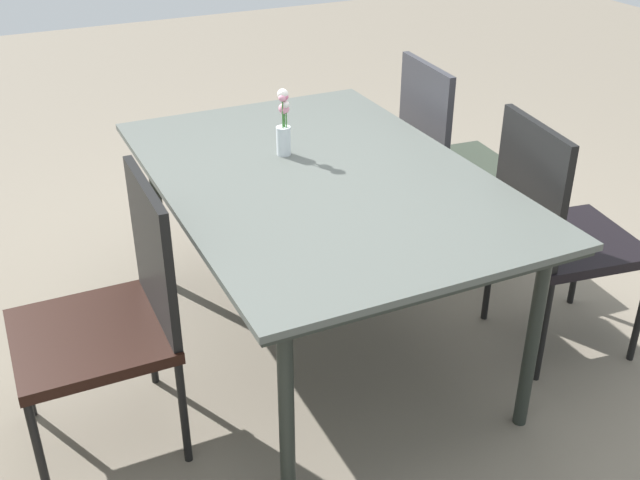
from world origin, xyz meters
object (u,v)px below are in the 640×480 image
object	(u,v)px
dining_table	(320,187)
chair_near_left	(555,226)
chair_far_side	(115,308)
chair_near_right	(446,153)
flower_vase	(284,125)

from	to	relation	value
dining_table	chair_near_left	bearing A→B (deg)	-114.08
chair_far_side	chair_near_right	xyz separation A→B (m)	(0.56, -1.66, 0.04)
chair_far_side	chair_near_left	world-z (taller)	chair_near_left
flower_vase	dining_table	bearing A→B (deg)	-168.88
dining_table	chair_near_right	world-z (taller)	chair_near_right
dining_table	flower_vase	bearing A→B (deg)	11.12
dining_table	flower_vase	size ratio (longest dim) A/B	6.46
flower_vase	chair_far_side	bearing A→B (deg)	117.49
chair_near_right	chair_near_left	world-z (taller)	chair_near_right
dining_table	chair_far_side	bearing A→B (deg)	101.91
chair_far_side	flower_vase	world-z (taller)	flower_vase
dining_table	chair_far_side	distance (m)	0.87
chair_far_side	flower_vase	bearing A→B (deg)	-62.11
flower_vase	chair_near_left	bearing A→B (deg)	-124.56
chair_far_side	chair_near_right	bearing A→B (deg)	-70.80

